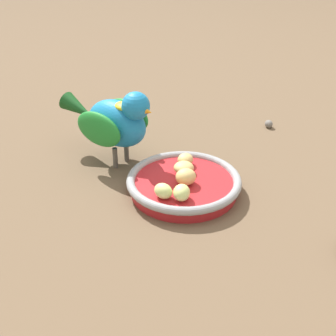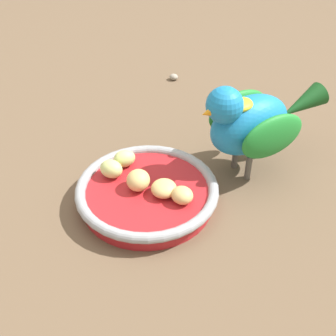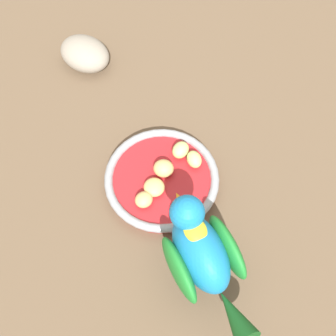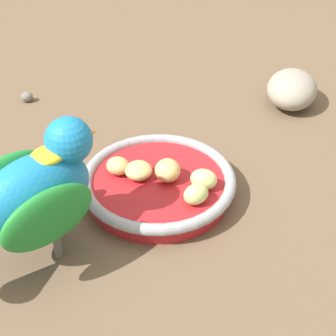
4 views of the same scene
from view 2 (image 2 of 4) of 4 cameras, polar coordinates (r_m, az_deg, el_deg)
The scene contains 9 objects.
ground_plane at distance 0.62m, azimuth -6.05°, elevation -5.30°, with size 4.00×4.00×0.00m, color brown.
feeding_bowl at distance 0.62m, azimuth -2.64°, elevation -3.15°, with size 0.20×0.20×0.03m.
apple_piece_0 at distance 0.60m, azimuth -0.53°, elevation -2.58°, with size 0.04×0.03×0.02m, color tan.
apple_piece_1 at distance 0.63m, azimuth -7.17°, elevation -0.11°, with size 0.03×0.03×0.03m, color #C6D17A.
apple_piece_2 at distance 0.59m, azimuth 1.80°, elevation -3.45°, with size 0.03×0.03×0.02m, color tan.
apple_piece_3 at distance 0.61m, azimuth -3.77°, elevation -1.54°, with size 0.03×0.03×0.03m, color tan.
apple_piece_4 at distance 0.65m, azimuth -5.52°, elevation 1.19°, with size 0.03×0.02×0.02m, color #C6D17A.
parrot at distance 0.65m, azimuth 10.56°, elevation 5.87°, with size 0.17×0.19×0.15m.
pebble_1 at distance 0.93m, azimuth 0.73°, elevation 11.41°, with size 0.02×0.02×0.01m, color gray.
Camera 2 is at (0.21, -0.40, 0.43)m, focal length 48.33 mm.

